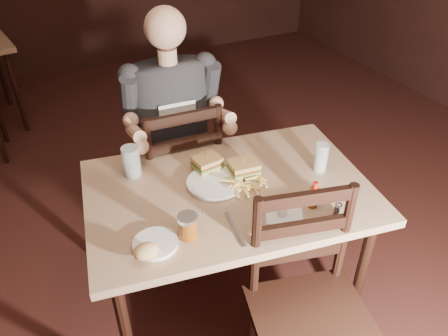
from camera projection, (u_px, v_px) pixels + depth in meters
name	position (u px, v px, depth m)	size (l,w,h in m)	color
room_shell	(199.00, 37.00, 1.75)	(7.00, 7.00, 7.00)	black
main_table	(229.00, 201.00, 2.01)	(1.39, 1.03, 0.77)	tan
chair_far	(176.00, 172.00, 2.54)	(0.46, 0.50, 0.99)	black
chair_near	(314.00, 324.00, 1.70)	(0.46, 0.50, 1.00)	black
diner	(173.00, 101.00, 2.23)	(0.54, 0.42, 0.93)	#2A2B2F
dinner_plate	(215.00, 184.00, 1.99)	(0.25, 0.25, 0.01)	white
sandwich_left	(207.00, 159.00, 2.05)	(0.12, 0.10, 0.10)	tan
sandwich_right	(244.00, 163.00, 2.01)	(0.13, 0.11, 0.11)	tan
fries_pile	(249.00, 182.00, 1.95)	(0.24, 0.17, 0.04)	#F1CE5C
ketchup_dollop	(244.00, 171.00, 2.04)	(0.04, 0.04, 0.01)	maroon
glass_left	(131.00, 162.00, 2.01)	(0.08, 0.08, 0.15)	silver
glass_right	(321.00, 158.00, 2.04)	(0.06, 0.06, 0.15)	silver
hot_sauce	(314.00, 195.00, 1.83)	(0.04, 0.04, 0.13)	brown
salt_shaker	(283.00, 209.00, 1.80)	(0.04, 0.04, 0.07)	white
pepper_shaker	(338.00, 210.00, 1.81)	(0.03, 0.03, 0.06)	#38332D
syrup_dispenser	(188.00, 226.00, 1.69)	(0.08, 0.08, 0.10)	brown
napkin	(284.00, 213.00, 1.83)	(0.15, 0.14, 0.00)	white
knife	(235.00, 229.00, 1.74)	(0.01, 0.21, 0.01)	silver
fork	(262.00, 223.00, 1.77)	(0.01, 0.15, 0.00)	silver
side_plate	(156.00, 244.00, 1.67)	(0.17, 0.17, 0.01)	white
bread_roll	(146.00, 251.00, 1.59)	(0.10, 0.08, 0.06)	#E0B571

